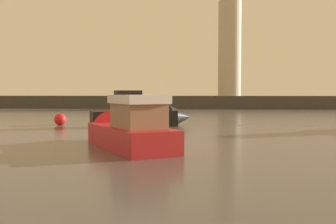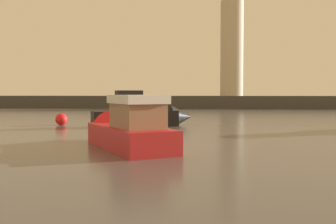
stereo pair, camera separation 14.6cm
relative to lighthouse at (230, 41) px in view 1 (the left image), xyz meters
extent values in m
plane|color=#4C4742|center=(-6.68, -27.89, -9.53)|extent=(220.00, 220.00, 0.00)
cube|color=#423F3D|center=(-6.68, 0.00, -8.64)|extent=(88.85, 5.23, 1.77)
cylinder|color=beige|center=(0.00, 0.00, -1.04)|extent=(3.25, 3.25, 13.43)
cube|color=#B21E1E|center=(-6.43, -42.29, -9.09)|extent=(4.35, 5.42, 0.87)
cone|color=#B21E1E|center=(-8.05, -39.68, -9.05)|extent=(2.47, 2.43, 1.84)
cube|color=#8C6647|center=(-6.00, -42.99, -8.21)|extent=(2.36, 2.60, 0.90)
cube|color=silver|center=(-6.00, -42.99, -7.61)|extent=(2.60, 2.86, 0.31)
cube|color=black|center=(-8.09, -32.27, -9.02)|extent=(5.65, 3.73, 1.02)
cone|color=black|center=(-5.22, -31.01, -8.97)|extent=(2.06, 2.11, 1.63)
cube|color=#232328|center=(-8.44, -32.42, -7.86)|extent=(1.94, 1.76, 1.30)
sphere|color=red|center=(-13.16, -31.77, -9.13)|extent=(0.80, 0.80, 0.80)
camera|label=1|loc=(-3.60, -57.25, -7.39)|focal=42.22mm
camera|label=2|loc=(-3.45, -57.24, -7.39)|focal=42.22mm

